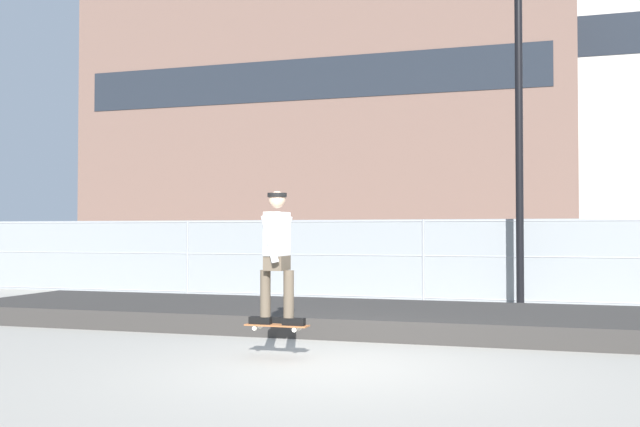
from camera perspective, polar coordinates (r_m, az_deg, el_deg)
The scene contains 9 objects.
ground_plane at distance 8.38m, azimuth 0.65°, elevation -12.27°, with size 120.00×120.00×0.00m, color #9E998E.
gravel_berm at distance 11.63m, azimuth 5.21°, elevation -8.46°, with size 14.76×3.16×0.31m, color #33302D.
skateboard at distance 8.78m, azimuth -3.52°, elevation -9.09°, with size 0.80×0.22×0.07m.
skater at distance 8.71m, azimuth -3.51°, elevation -2.94°, with size 0.72×0.58×1.65m.
chain_fence at distance 16.21m, azimuth 8.40°, elevation -3.72°, with size 23.84×0.06×1.85m.
street_lamp at distance 15.60m, azimuth 15.86°, elevation 9.16°, with size 0.44×0.44×7.18m.
parked_car_near at distance 20.24m, azimuth -6.48°, elevation -3.54°, with size 4.50×2.14×1.66m.
parked_car_mid at distance 19.03m, azimuth 13.08°, elevation -3.65°, with size 4.48×2.10×1.66m.
library_building at distance 49.71m, azimuth 1.26°, elevation 6.69°, with size 31.12×15.43×17.27m.
Camera 1 is at (2.21, -7.93, 1.57)m, focal length 39.37 mm.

